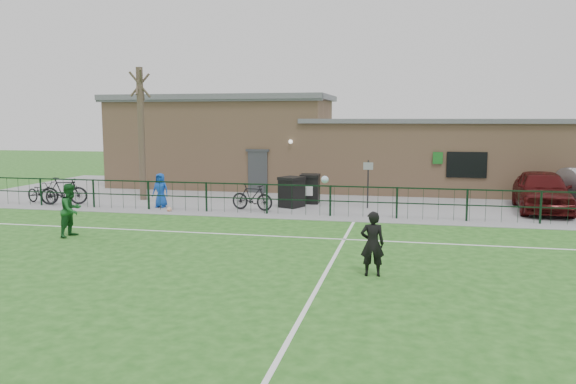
% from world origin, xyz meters
% --- Properties ---
extents(ground, '(90.00, 90.00, 0.00)m').
position_xyz_m(ground, '(0.00, 0.00, 0.00)').
color(ground, '#215719').
rests_on(ground, ground).
extents(paving_strip, '(34.00, 13.00, 0.02)m').
position_xyz_m(paving_strip, '(0.00, 13.50, 0.01)').
color(paving_strip, gray).
rests_on(paving_strip, ground).
extents(pitch_line_touch, '(28.00, 0.10, 0.01)m').
position_xyz_m(pitch_line_touch, '(0.00, 7.80, 0.00)').
color(pitch_line_touch, white).
rests_on(pitch_line_touch, ground).
extents(pitch_line_mid, '(28.00, 0.10, 0.01)m').
position_xyz_m(pitch_line_mid, '(0.00, 4.00, 0.00)').
color(pitch_line_mid, white).
rests_on(pitch_line_mid, ground).
extents(pitch_line_perp, '(0.10, 16.00, 0.01)m').
position_xyz_m(pitch_line_perp, '(2.00, 0.00, 0.00)').
color(pitch_line_perp, white).
rests_on(pitch_line_perp, ground).
extents(perimeter_fence, '(28.00, 0.10, 1.20)m').
position_xyz_m(perimeter_fence, '(0.00, 8.00, 0.60)').
color(perimeter_fence, black).
rests_on(perimeter_fence, ground).
extents(bare_tree, '(0.30, 0.30, 6.00)m').
position_xyz_m(bare_tree, '(-8.00, 10.50, 3.00)').
color(bare_tree, '#47382B').
rests_on(bare_tree, ground).
extents(wheelie_bin_left, '(0.84, 0.94, 1.19)m').
position_xyz_m(wheelie_bin_left, '(-0.33, 11.08, 0.62)').
color(wheelie_bin_left, black).
rests_on(wheelie_bin_left, paving_strip).
extents(wheelie_bin_right, '(1.08, 1.14, 1.19)m').
position_xyz_m(wheelie_bin_right, '(-0.89, 9.81, 0.62)').
color(wheelie_bin_right, black).
rests_on(wheelie_bin_right, paving_strip).
extents(sign_post, '(0.07, 0.07, 2.00)m').
position_xyz_m(sign_post, '(2.26, 10.18, 1.02)').
color(sign_post, black).
rests_on(sign_post, paving_strip).
extents(car_maroon, '(2.29, 4.98, 1.66)m').
position_xyz_m(car_maroon, '(9.16, 10.98, 0.85)').
color(car_maroon, '#430C0C').
rests_on(car_maroon, paving_strip).
extents(bicycle_a, '(1.93, 1.14, 0.96)m').
position_xyz_m(bicycle_a, '(-11.88, 8.57, 0.50)').
color(bicycle_a, black).
rests_on(bicycle_a, paving_strip).
extents(bicycle_b, '(2.05, 1.16, 1.19)m').
position_xyz_m(bicycle_b, '(-10.67, 8.41, 0.61)').
color(bicycle_b, black).
rests_on(bicycle_b, paving_strip).
extents(bicycle_d, '(1.86, 0.80, 1.08)m').
position_xyz_m(bicycle_d, '(-2.29, 8.69, 0.56)').
color(bicycle_d, black).
rests_on(bicycle_d, paving_strip).
extents(spectator_child, '(0.71, 0.46, 1.43)m').
position_xyz_m(spectator_child, '(-6.26, 8.61, 0.74)').
color(spectator_child, '#1245AE').
rests_on(spectator_child, paving_strip).
extents(goalkeeper_kick, '(2.04, 3.54, 2.04)m').
position_xyz_m(goalkeeper_kick, '(3.06, 0.20, 0.82)').
color(goalkeeper_kick, black).
rests_on(goalkeeper_kick, ground).
extents(outfield_player, '(0.73, 0.89, 1.69)m').
position_xyz_m(outfield_player, '(-6.51, 2.62, 0.85)').
color(outfield_player, '#185421').
rests_on(outfield_player, ground).
extents(ball_ground, '(0.21, 0.21, 0.21)m').
position_xyz_m(ball_ground, '(-5.46, 7.68, 0.10)').
color(ball_ground, silver).
rests_on(ball_ground, ground).
extents(clubhouse, '(24.25, 5.40, 4.96)m').
position_xyz_m(clubhouse, '(-0.88, 16.50, 2.22)').
color(clubhouse, tan).
rests_on(clubhouse, ground).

